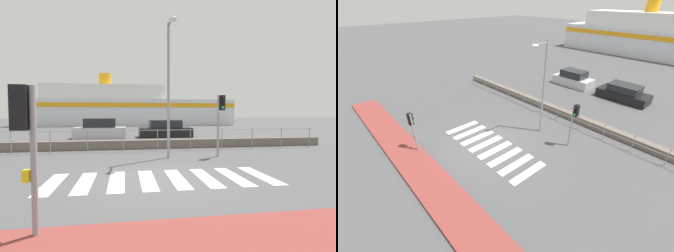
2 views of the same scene
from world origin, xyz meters
TOP-DOWN VIEW (x-y plane):
  - ground_plane at (0.00, 0.00)m, footprint 160.00×160.00m
  - sidewalk_brick at (0.00, -4.10)m, footprint 24.00×1.80m
  - crosswalk at (0.30, 0.00)m, footprint 6.75×2.40m
  - seawall at (0.00, 6.75)m, footprint 21.68×0.55m
  - harbor_fence at (-0.00, 5.88)m, footprint 19.55×0.04m
  - traffic_light_near at (-2.29, -3.45)m, footprint 0.34×0.32m
  - traffic_light_far at (3.49, 3.61)m, footprint 0.34×0.32m
  - streetlamp at (1.10, 3.41)m, footprint 0.32×1.29m
  - ferry_boat at (-0.76, 33.33)m, footprint 31.32×6.74m
  - parked_car_silver at (-2.70, 13.23)m, footprint 3.93×1.80m
  - parked_car_black at (2.43, 13.23)m, footprint 4.22×1.89m

SIDE VIEW (x-z plane):
  - ground_plane at x=0.00m, z-range 0.00..0.00m
  - crosswalk at x=0.30m, z-range 0.00..0.01m
  - sidewalk_brick at x=0.00m, z-range 0.00..0.12m
  - seawall at x=0.00m, z-range 0.00..0.49m
  - parked_car_black at x=2.43m, z-range -0.10..1.28m
  - parked_car_silver at x=-2.70m, z-range -0.11..1.42m
  - harbor_fence at x=0.00m, z-range 0.18..1.31m
  - traffic_light_near at x=-2.29m, z-range 0.55..2.97m
  - traffic_light_far at x=3.49m, z-range 0.65..3.44m
  - ferry_boat at x=-0.76m, z-range -1.35..6.49m
  - streetlamp at x=1.10m, z-range 0.73..6.63m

